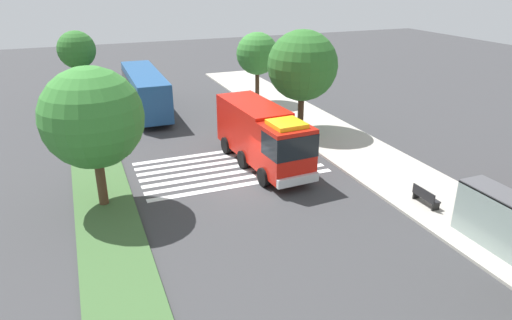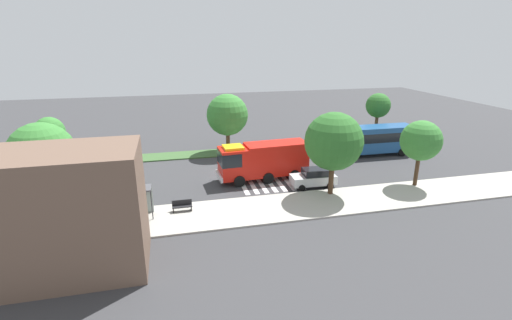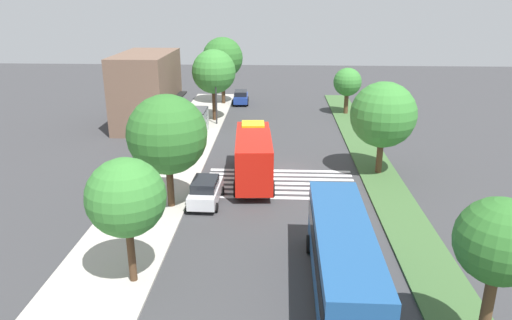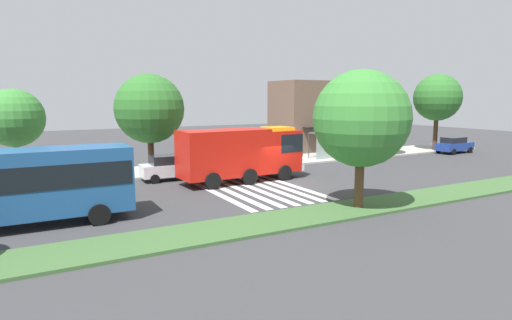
% 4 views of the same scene
% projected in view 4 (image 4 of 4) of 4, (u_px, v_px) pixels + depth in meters
% --- Properties ---
extents(ground_plane, '(120.00, 120.00, 0.00)m').
position_uv_depth(ground_plane, '(285.00, 183.00, 29.42)').
color(ground_plane, '#38383A').
extents(sidewalk, '(60.00, 5.25, 0.14)m').
position_uv_depth(sidewalk, '(230.00, 165.00, 37.10)').
color(sidewalk, '#ADA89E').
rests_on(sidewalk, ground_plane).
extents(median_strip, '(60.00, 3.00, 0.14)m').
position_uv_depth(median_strip, '(363.00, 207.00, 22.70)').
color(median_strip, '#3D6033').
rests_on(median_strip, ground_plane).
extents(crosswalk, '(5.85, 11.22, 0.01)m').
position_uv_depth(crosswalk, '(250.00, 187.00, 28.14)').
color(crosswalk, silver).
rests_on(crosswalk, ground_plane).
extents(fire_truck, '(9.20, 3.27, 3.75)m').
position_uv_depth(fire_truck, '(245.00, 152.00, 29.90)').
color(fire_truck, red).
rests_on(fire_truck, ground_plane).
extents(parked_car_west, '(4.29, 2.12, 1.79)m').
position_uv_depth(parked_car_west, '(170.00, 167.00, 30.56)').
color(parked_car_west, silver).
rests_on(parked_car_west, ground_plane).
extents(parked_car_mid, '(4.47, 2.16, 1.72)m').
position_uv_depth(parked_car_mid, '(454.00, 145.00, 45.36)').
color(parked_car_mid, navy).
rests_on(parked_car_mid, ground_plane).
extents(transit_bus, '(11.17, 2.95, 3.54)m').
position_uv_depth(transit_bus, '(0.00, 184.00, 18.75)').
color(transit_bus, navy).
rests_on(transit_bus, ground_plane).
extents(bus_stop_shelter, '(3.50, 1.40, 2.46)m').
position_uv_depth(bus_stop_shelter, '(330.00, 140.00, 40.62)').
color(bus_stop_shelter, '#4C4C51').
rests_on(bus_stop_shelter, sidewalk).
extents(bench_near_shelter, '(1.60, 0.50, 0.90)m').
position_uv_depth(bench_near_shelter, '(294.00, 156.00, 38.90)').
color(bench_near_shelter, black).
rests_on(bench_near_shelter, sidewalk).
extents(street_lamp, '(0.36, 0.36, 5.71)m').
position_uv_depth(street_lamp, '(368.00, 122.00, 41.44)').
color(street_lamp, '#2D2D30').
rests_on(street_lamp, sidewalk).
extents(storefront_building, '(10.59, 6.10, 7.64)m').
position_uv_depth(storefront_building, '(320.00, 116.00, 47.64)').
color(storefront_building, brown).
rests_on(storefront_building, ground_plane).
extents(sidewalk_tree_far_west, '(3.75, 3.75, 6.30)m').
position_uv_depth(sidewalk_tree_far_west, '(14.00, 118.00, 27.40)').
color(sidewalk_tree_far_west, '#47301E').
rests_on(sidewalk_tree_far_west, sidewalk).
extents(sidewalk_tree_west, '(5.12, 5.12, 7.47)m').
position_uv_depth(sidewalk_tree_west, '(149.00, 109.00, 31.50)').
color(sidewalk_tree_west, '#47301E').
rests_on(sidewalk_tree_west, sidewalk).
extents(sidewalk_tree_east, '(4.76, 4.76, 7.73)m').
position_uv_depth(sidewalk_tree_east, '(379.00, 102.00, 42.38)').
color(sidewalk_tree_east, '#47301E').
rests_on(sidewalk_tree_east, sidewalk).
extents(sidewalk_tree_far_east, '(5.07, 5.07, 8.28)m').
position_uv_depth(sidewalk_tree_far_east, '(438.00, 98.00, 46.40)').
color(sidewalk_tree_far_east, '#47301E').
rests_on(sidewalk_tree_far_east, sidewalk).
extents(median_tree_west, '(5.01, 5.01, 7.16)m').
position_uv_depth(median_tree_west, '(361.00, 119.00, 21.86)').
color(median_tree_west, '#513823').
rests_on(median_tree_west, median_strip).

